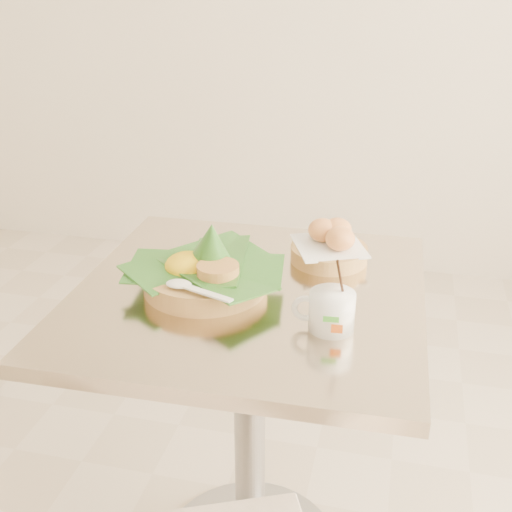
% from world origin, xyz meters
% --- Properties ---
extents(cafe_table, '(0.72, 0.72, 0.75)m').
position_xyz_m(cafe_table, '(0.12, 0.03, 0.53)').
color(cafe_table, gray).
rests_on(cafe_table, floor).
extents(rice_basket, '(0.31, 0.31, 0.16)m').
position_xyz_m(rice_basket, '(0.03, 0.01, 0.79)').
color(rice_basket, tan).
rests_on(rice_basket, cafe_table).
extents(bread_basket, '(0.19, 0.19, 0.09)m').
position_xyz_m(bread_basket, '(0.26, 0.21, 0.79)').
color(bread_basket, tan).
rests_on(bread_basket, cafe_table).
extents(coffee_mug, '(0.11, 0.09, 0.14)m').
position_xyz_m(coffee_mug, '(0.30, -0.09, 0.79)').
color(coffee_mug, white).
rests_on(coffee_mug, cafe_table).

